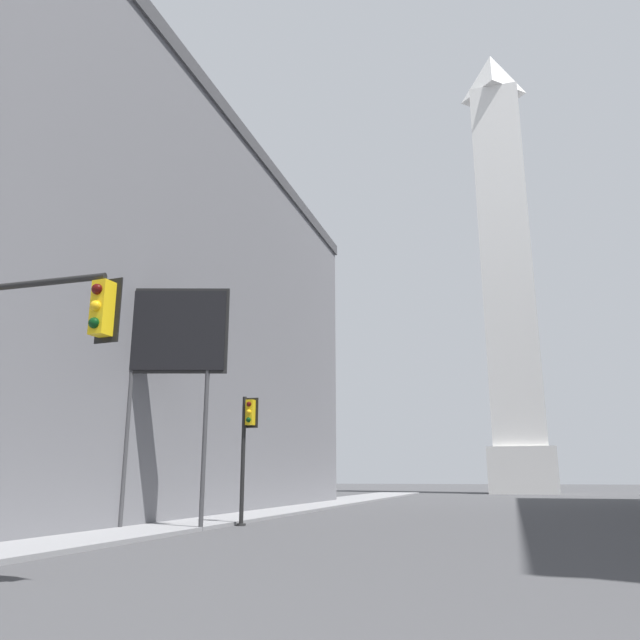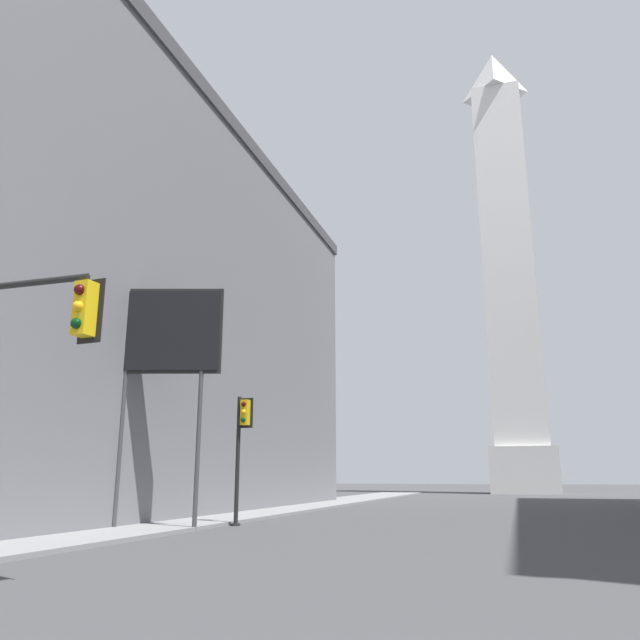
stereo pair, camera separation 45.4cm
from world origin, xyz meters
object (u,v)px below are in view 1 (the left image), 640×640
traffic_light_mid_left (246,439)px  billboard_sign (172,338)px  obelisk (506,265)px  traffic_light_near_left (2,349)px

traffic_light_mid_left → billboard_sign: (-2.03, -3.32, 3.95)m
traffic_light_mid_left → obelisk: bearing=78.4°
traffic_light_near_left → billboard_sign: 12.86m
obelisk → traffic_light_near_left: bearing=-98.4°
traffic_light_mid_left → billboard_sign: 5.54m
obelisk → billboard_sign: 68.41m
traffic_light_mid_left → billboard_sign: billboard_sign is taller
traffic_light_near_left → traffic_light_mid_left: 15.47m
obelisk → traffic_light_near_left: size_ratio=10.60×
obelisk → traffic_light_near_left: 80.08m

